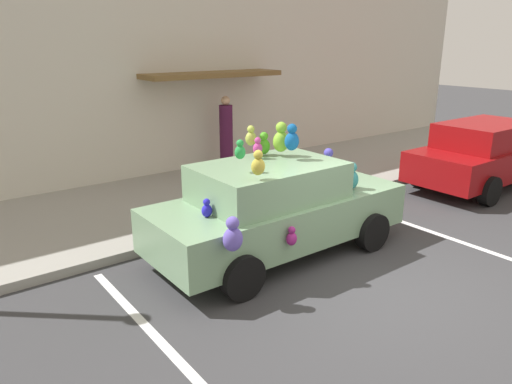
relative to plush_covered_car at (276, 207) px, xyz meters
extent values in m
plane|color=#38383A|center=(0.40, -1.78, -0.81)|extent=(60.00, 60.00, 0.00)
cube|color=gray|center=(0.40, 3.22, -0.74)|extent=(24.00, 4.00, 0.15)
cube|color=beige|center=(0.40, 5.37, 2.39)|extent=(24.00, 0.30, 6.40)
cube|color=brown|center=(1.86, 4.82, 1.74)|extent=(3.60, 1.10, 0.12)
cube|color=silver|center=(2.87, -0.78, -0.81)|extent=(0.12, 3.60, 0.01)
cube|color=silver|center=(-2.61, -0.78, -0.81)|extent=(0.12, 3.60, 0.01)
cube|color=gray|center=(0.05, 0.00, -0.17)|extent=(4.27, 1.69, 0.68)
cube|color=gray|center=(-0.16, 0.00, 0.45)|extent=(2.22, 1.49, 0.56)
cylinder|color=black|center=(1.38, 0.85, -0.49)|extent=(0.64, 0.22, 0.64)
cylinder|color=black|center=(1.38, -0.84, -0.49)|extent=(0.64, 0.22, 0.64)
cylinder|color=black|center=(-1.27, 0.85, -0.49)|extent=(0.64, 0.22, 0.64)
cylinder|color=black|center=(-1.27, -0.84, -0.49)|extent=(0.64, 0.22, 0.64)
ellipsoid|color=gold|center=(-0.82, -0.60, 0.92)|extent=(0.20, 0.16, 0.24)
sphere|color=gold|center=(-0.82, -0.60, 1.08)|extent=(0.13, 0.13, 0.13)
ellipsoid|color=#6251B7|center=(-1.49, -0.95, 0.15)|extent=(0.27, 0.22, 0.32)
sphere|color=#6251B7|center=(-1.49, -0.95, 0.37)|extent=(0.17, 0.17, 0.17)
ellipsoid|color=green|center=(-0.79, -0.14, 1.03)|extent=(0.16, 0.13, 0.19)
sphere|color=green|center=(-0.79, -0.14, 1.16)|extent=(0.10, 0.10, 0.10)
ellipsoid|color=#84C131|center=(0.32, 0.28, 0.98)|extent=(0.28, 0.23, 0.34)
sphere|color=#84C131|center=(0.32, 0.28, 1.21)|extent=(0.18, 0.18, 0.18)
ellipsoid|color=#A1C125|center=(-0.96, 0.06, 0.29)|extent=(0.19, 0.16, 0.23)
sphere|color=#A1C125|center=(-0.96, 0.06, 0.45)|extent=(0.12, 0.12, 0.12)
ellipsoid|color=#2620CD|center=(-1.36, -0.12, 0.27)|extent=(0.16, 0.13, 0.19)
sphere|color=#2620CD|center=(-1.36, -0.12, 0.39)|extent=(0.10, 0.10, 0.10)
ellipsoid|color=#C13A8C|center=(-0.09, 0.37, 0.90)|extent=(0.16, 0.13, 0.19)
sphere|color=#C13A8C|center=(-0.09, 0.37, 1.03)|extent=(0.10, 0.10, 0.10)
ellipsoid|color=#27DF9F|center=(1.14, -0.27, 0.31)|extent=(0.23, 0.19, 0.27)
sphere|color=#27DF9F|center=(1.14, -0.27, 0.49)|extent=(0.14, 0.14, 0.14)
ellipsoid|color=#B14180|center=(-0.86, 0.15, 0.32)|extent=(0.25, 0.21, 0.30)
sphere|color=#B14180|center=(-0.86, 0.15, 0.53)|extent=(0.16, 0.16, 0.16)
ellipsoid|color=#4E47C9|center=(1.67, 0.52, 0.34)|extent=(0.27, 0.22, 0.32)
sphere|color=#4E47C9|center=(1.67, 0.52, 0.56)|extent=(0.17, 0.17, 0.17)
ellipsoid|color=#AFC048|center=(-0.06, 0.59, 1.02)|extent=(0.19, 0.16, 0.23)
sphere|color=#AFC048|center=(-0.06, 0.59, 1.18)|extent=(0.12, 0.12, 0.12)
ellipsoid|color=#2A94EF|center=(0.88, 0.38, 0.29)|extent=(0.20, 0.16, 0.24)
sphere|color=#2A94EF|center=(0.88, 0.38, 0.45)|extent=(0.13, 0.13, 0.13)
ellipsoid|color=#932071|center=(-0.47, -0.91, -0.12)|extent=(0.17, 0.14, 0.20)
sphere|color=#932071|center=(-0.47, -0.91, 0.01)|extent=(0.11, 0.11, 0.11)
ellipsoid|color=teal|center=(1.24, -0.44, 0.33)|extent=(0.27, 0.22, 0.32)
sphere|color=teal|center=(1.24, -0.44, 0.55)|extent=(0.17, 0.17, 0.17)
ellipsoid|color=#47A121|center=(0.14, 0.51, 0.88)|extent=(0.22, 0.18, 0.25)
sphere|color=#47A121|center=(0.14, 0.51, 1.05)|extent=(0.14, 0.14, 0.14)
ellipsoid|color=#7B1ED9|center=(0.97, -0.38, 0.30)|extent=(0.21, 0.17, 0.24)
sphere|color=#7B1ED9|center=(0.97, -0.38, 0.46)|extent=(0.13, 0.13, 0.13)
ellipsoid|color=#C3DC62|center=(-0.91, 0.52, 0.33)|extent=(0.27, 0.22, 0.31)
sphere|color=#C3DC62|center=(-0.91, 0.52, 0.55)|extent=(0.17, 0.17, 0.17)
ellipsoid|color=#105195|center=(0.29, -0.01, 1.03)|extent=(0.25, 0.20, 0.29)
sphere|color=#105195|center=(0.29, -0.01, 1.23)|extent=(0.16, 0.16, 0.16)
ellipsoid|color=#2E1392|center=(-0.86, -0.01, 0.32)|extent=(0.24, 0.20, 0.29)
sphere|color=#2E1392|center=(-0.86, -0.01, 0.52)|extent=(0.16, 0.16, 0.16)
ellipsoid|color=#42A66C|center=(1.17, -0.27, 0.32)|extent=(0.26, 0.21, 0.30)
sphere|color=#42A66C|center=(1.17, -0.27, 0.53)|extent=(0.16, 0.16, 0.16)
cube|color=maroon|center=(6.53, -0.02, -0.17)|extent=(4.48, 1.69, 0.68)
cube|color=maroon|center=(6.30, -0.02, 0.45)|extent=(2.33, 1.48, 0.56)
cylinder|color=black|center=(7.91, 0.82, -0.49)|extent=(0.64, 0.22, 0.64)
cylinder|color=black|center=(5.14, 0.82, -0.49)|extent=(0.64, 0.22, 0.64)
cylinder|color=black|center=(5.14, -0.86, -0.49)|extent=(0.64, 0.22, 0.64)
ellipsoid|color=pink|center=(1.29, 2.11, -0.41)|extent=(0.40, 0.33, 0.50)
sphere|color=pink|center=(1.29, 2.11, -0.06)|extent=(0.28, 0.28, 0.28)
sphere|color=pink|center=(1.19, 2.11, 0.04)|extent=(0.12, 0.12, 0.12)
sphere|color=pink|center=(1.39, 2.11, 0.04)|extent=(0.12, 0.12, 0.12)
cylinder|color=#47173A|center=(2.10, 4.58, 0.16)|extent=(0.34, 0.34, 1.65)
sphere|color=tan|center=(2.10, 4.58, 1.10)|extent=(0.23, 0.23, 0.23)
camera|label=1|loc=(-4.61, -5.56, 2.54)|focal=33.60mm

